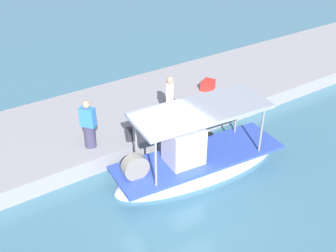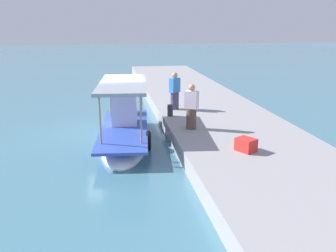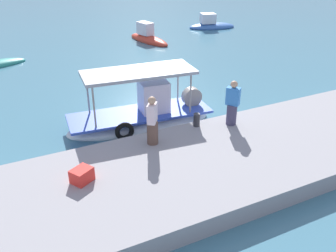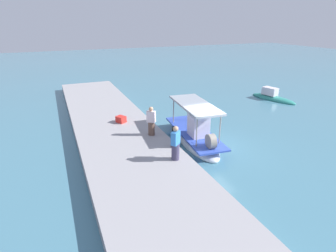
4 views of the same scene
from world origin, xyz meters
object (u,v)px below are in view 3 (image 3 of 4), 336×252
(main_fishing_boat, at_px, (143,116))
(mooring_bollard, at_px, (197,120))
(cargo_crate, at_px, (82,175))
(fisherman_by_crate, at_px, (152,123))
(fisherman_near_bollard, at_px, (232,105))
(moored_boat_mid, at_px, (211,25))
(moored_boat_far, at_px, (148,38))

(main_fishing_boat, relative_size, mooring_bollard, 12.24)
(mooring_bollard, xyz_separation_m, cargo_crate, (-4.73, -1.61, -0.04))
(main_fishing_boat, relative_size, fisherman_by_crate, 3.56)
(fisherman_near_bollard, distance_m, fisherman_by_crate, 3.25)
(fisherman_by_crate, bearing_deg, main_fishing_boat, 75.05)
(moored_boat_mid, bearing_deg, fisherman_near_bollard, -120.21)
(moored_boat_far, bearing_deg, main_fishing_boat, -114.49)
(fisherman_near_bollard, height_order, moored_boat_far, fisherman_near_bollard)
(mooring_bollard, bearing_deg, moored_boat_far, 73.20)
(main_fishing_boat, height_order, fisherman_by_crate, main_fishing_boat)
(main_fishing_boat, xyz_separation_m, moored_boat_far, (5.79, 12.71, -0.17))
(main_fishing_boat, distance_m, moored_boat_mid, 19.19)
(mooring_bollard, distance_m, moored_boat_far, 15.41)
(fisherman_near_bollard, bearing_deg, fisherman_by_crate, -179.34)
(main_fishing_boat, relative_size, moored_boat_mid, 1.43)
(fisherman_near_bollard, xyz_separation_m, fisherman_by_crate, (-3.25, -0.04, -0.00))
(cargo_crate, bearing_deg, fisherman_by_crate, 22.63)
(fisherman_by_crate, bearing_deg, fisherman_near_bollard, 0.66)
(fisherman_by_crate, xyz_separation_m, moored_boat_mid, (13.16, 17.07, -1.16))
(moored_boat_mid, height_order, moored_boat_far, moored_boat_far)
(fisherman_near_bollard, distance_m, moored_boat_mid, 19.74)
(fisherman_by_crate, height_order, moored_boat_mid, fisherman_by_crate)
(main_fishing_boat, height_order, cargo_crate, main_fishing_boat)
(main_fishing_boat, distance_m, fisherman_near_bollard, 3.70)
(mooring_bollard, height_order, cargo_crate, mooring_bollard)
(fisherman_by_crate, distance_m, moored_boat_mid, 21.58)
(moored_boat_mid, xyz_separation_m, moored_boat_far, (-6.70, -1.86, 0.03))
(fisherman_by_crate, bearing_deg, moored_boat_mid, 52.36)
(fisherman_by_crate, xyz_separation_m, moored_boat_far, (6.46, 15.21, -1.13))
(main_fishing_boat, bearing_deg, moored_boat_mid, 49.38)
(main_fishing_boat, relative_size, cargo_crate, 10.50)
(mooring_bollard, relative_size, moored_boat_mid, 0.12)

